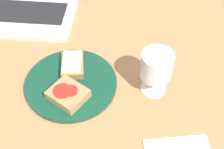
% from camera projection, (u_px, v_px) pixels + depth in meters
% --- Properties ---
extents(wooden_table, '(1.40, 1.40, 0.03)m').
position_uv_depth(wooden_table, '(88.00, 88.00, 0.87)').
color(wooden_table, '#B27F51').
rests_on(wooden_table, ground).
extents(plate, '(0.25, 0.25, 0.01)m').
position_uv_depth(plate, '(71.00, 83.00, 0.85)').
color(plate, '#144733').
rests_on(plate, wooden_table).
extents(sandwich_with_cheese, '(0.08, 0.10, 0.03)m').
position_uv_depth(sandwich_with_cheese, '(72.00, 64.00, 0.87)').
color(sandwich_with_cheese, '#937047').
rests_on(sandwich_with_cheese, plate).
extents(sandwich_with_tomato, '(0.12, 0.12, 0.03)m').
position_uv_depth(sandwich_with_tomato, '(68.00, 94.00, 0.80)').
color(sandwich_with_tomato, '#A88456').
rests_on(sandwich_with_tomato, plate).
extents(wine_glass, '(0.08, 0.08, 0.13)m').
position_uv_depth(wine_glass, '(156.00, 66.00, 0.78)').
color(wine_glass, white).
rests_on(wine_glass, wooden_table).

